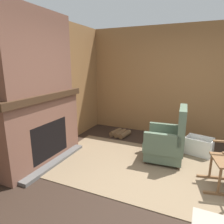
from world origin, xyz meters
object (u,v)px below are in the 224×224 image
object	(u,v)px
armchair	(167,142)
firewood_stack	(120,133)
laundry_basket	(199,146)
oil_lamp_vase	(3,94)
storage_case	(47,87)

from	to	relation	value
armchair	firewood_stack	world-z (taller)	armchair
armchair	firewood_stack	distance (m)	1.56
laundry_basket	oil_lamp_vase	bearing A→B (deg)	-141.16
armchair	storage_case	bearing A→B (deg)	14.57
firewood_stack	storage_case	bearing A→B (deg)	-118.40
firewood_stack	oil_lamp_vase	world-z (taller)	oil_lamp_vase
armchair	laundry_basket	distance (m)	0.78
oil_lamp_vase	storage_case	size ratio (longest dim) A/B	1.22
armchair	laundry_basket	world-z (taller)	armchair
storage_case	laundry_basket	bearing A→B (deg)	24.80
firewood_stack	storage_case	xyz separation A→B (m)	(-0.84, -1.55, 1.29)
armchair	firewood_stack	xyz separation A→B (m)	(-1.27, 0.85, -0.30)
laundry_basket	oil_lamp_vase	xyz separation A→B (m)	(-2.66, -2.14, 1.19)
firewood_stack	armchair	bearing A→B (deg)	-33.81
oil_lamp_vase	armchair	bearing A→B (deg)	37.44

